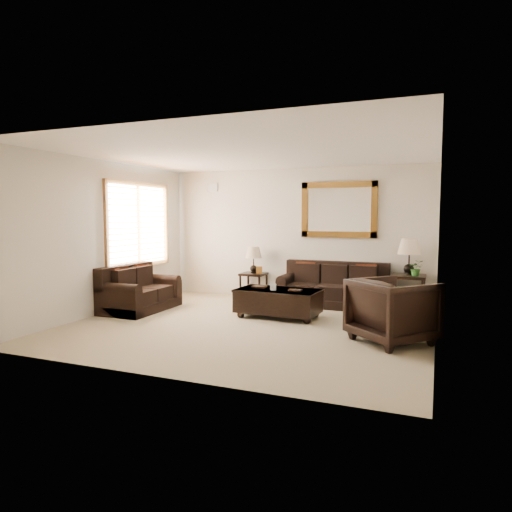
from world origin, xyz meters
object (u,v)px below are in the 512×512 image
at_px(sofa, 333,290).
at_px(loveseat, 138,294).
at_px(end_table_right, 409,264).
at_px(coffee_table, 278,300).
at_px(armchair, 393,308).
at_px(end_table_left, 254,265).

distance_m(sofa, loveseat, 3.69).
relative_size(end_table_right, coffee_table, 0.91).
xyz_separation_m(loveseat, armchair, (4.55, -0.51, 0.18)).
xyz_separation_m(sofa, loveseat, (-3.25, -1.75, 0.00)).
distance_m(coffee_table, armchair, 2.17).
relative_size(loveseat, end_table_left, 1.35).
bearing_deg(sofa, end_table_left, 176.18).
distance_m(end_table_right, armchair, 2.36).
bearing_deg(end_table_left, armchair, -38.28).
relative_size(end_table_right, armchair, 1.36).
bearing_deg(sofa, armchair, -60.10).
xyz_separation_m(end_table_left, coffee_table, (1.05, -1.48, -0.41)).
bearing_deg(sofa, coffee_table, -115.78).
relative_size(loveseat, coffee_table, 1.02).
distance_m(sofa, end_table_right, 1.48).
relative_size(sofa, end_table_left, 1.87).
xyz_separation_m(sofa, armchair, (1.30, -2.26, 0.18)).
height_order(end_table_left, end_table_right, end_table_right).
height_order(sofa, armchair, armchair).
height_order(end_table_right, armchair, end_table_right).
relative_size(end_table_left, end_table_right, 0.83).
xyz_separation_m(sofa, end_table_left, (-1.71, 0.11, 0.41)).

